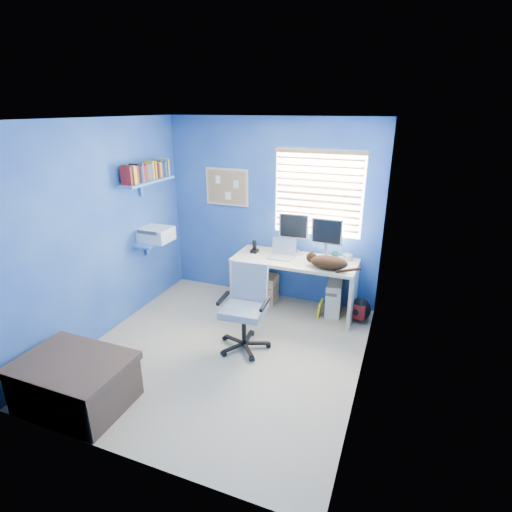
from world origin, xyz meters
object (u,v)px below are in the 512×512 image
at_px(tower_pc, 334,297).
at_px(desk, 294,285).
at_px(laptop, 281,250).
at_px(office_chair, 245,318).
at_px(cat, 329,262).

bearing_deg(tower_pc, desk, -173.07).
bearing_deg(tower_pc, laptop, -174.87).
height_order(laptop, office_chair, office_chair).
xyz_separation_m(laptop, cat, (0.66, -0.15, -0.03)).
height_order(desk, tower_pc, desk).
distance_m(laptop, cat, 0.68).
height_order(tower_pc, office_chair, office_chair).
height_order(desk, office_chair, office_chair).
distance_m(laptop, tower_pc, 0.95).
bearing_deg(cat, desk, 174.68).
xyz_separation_m(desk, laptop, (-0.19, -0.02, 0.48)).
bearing_deg(laptop, office_chair, -93.88).
height_order(desk, cat, cat).
distance_m(tower_pc, office_chair, 1.42).
distance_m(cat, tower_pc, 0.67).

